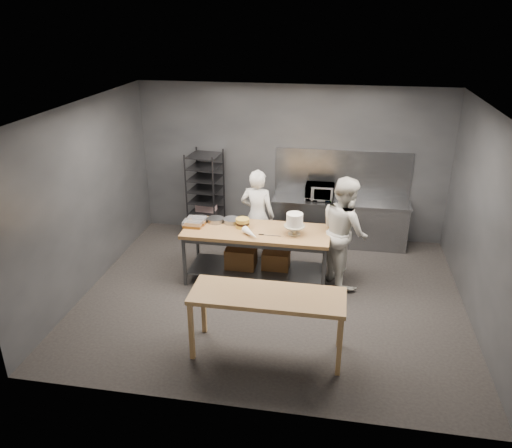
{
  "coord_description": "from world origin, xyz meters",
  "views": [
    {
      "loc": [
        0.93,
        -6.88,
        4.27
      ],
      "look_at": [
        -0.34,
        0.44,
        1.05
      ],
      "focal_mm": 35.0,
      "sensor_mm": 36.0,
      "label": 1
    }
  ],
  "objects": [
    {
      "name": "layer_cake",
      "position": [
        -0.59,
        0.55,
        1.0
      ],
      "size": [
        0.23,
        0.23,
        0.16
      ],
      "color": "gold",
      "rests_on": "work_table"
    },
    {
      "name": "offset_spatula",
      "position": [
        -0.14,
        0.31,
        0.93
      ],
      "size": [
        0.36,
        0.02,
        0.02
      ],
      "color": "slate",
      "rests_on": "work_table"
    },
    {
      "name": "pastry_clamshells",
      "position": [
        -1.4,
        0.51,
        0.98
      ],
      "size": [
        0.33,
        0.36,
        0.11
      ],
      "color": "#924F1D",
      "rests_on": "work_table"
    },
    {
      "name": "splashback_panel",
      "position": [
        1.0,
        2.48,
        1.35
      ],
      "size": [
        2.6,
        0.02,
        0.9
      ],
      "primitive_type": "cube",
      "color": "slate",
      "rests_on": "back_counter"
    },
    {
      "name": "cake_pans",
      "position": [
        -1.08,
        0.7,
        0.96
      ],
      "size": [
        0.83,
        0.32,
        0.07
      ],
      "color": "gray",
      "rests_on": "work_table"
    },
    {
      "name": "near_counter",
      "position": [
        0.13,
        -1.43,
        0.81
      ],
      "size": [
        2.0,
        0.7,
        0.9
      ],
      "color": "olive",
      "rests_on": "ground"
    },
    {
      "name": "piping_bag",
      "position": [
        -0.38,
        0.21,
        0.98
      ],
      "size": [
        0.34,
        0.37,
        0.12
      ],
      "primitive_type": "cone",
      "rotation": [
        1.57,
        0.0,
        0.7
      ],
      "color": "white",
      "rests_on": "work_table"
    },
    {
      "name": "frosted_cake_stand",
      "position": [
        0.29,
        0.42,
        1.15
      ],
      "size": [
        0.34,
        0.34,
        0.36
      ],
      "color": "#BAB295",
      "rests_on": "work_table"
    },
    {
      "name": "work_table",
      "position": [
        -0.35,
        0.51,
        0.57
      ],
      "size": [
        2.4,
        0.9,
        0.92
      ],
      "color": "olive",
      "rests_on": "ground"
    },
    {
      "name": "microwave",
      "position": [
        0.6,
        2.18,
        1.05
      ],
      "size": [
        0.54,
        0.37,
        0.3
      ],
      "primitive_type": "imported",
      "color": "black",
      "rests_on": "back_counter"
    },
    {
      "name": "chef_behind",
      "position": [
        -0.45,
        1.25,
        0.86
      ],
      "size": [
        0.68,
        0.5,
        1.71
      ],
      "primitive_type": "imported",
      "rotation": [
        0.0,
        0.0,
        2.99
      ],
      "color": "white",
      "rests_on": "ground"
    },
    {
      "name": "chef_right",
      "position": [
        1.08,
        0.68,
        0.92
      ],
      "size": [
        1.01,
        1.11,
        1.85
      ],
      "primitive_type": "imported",
      "rotation": [
        0.0,
        0.0,
        2.0
      ],
      "color": "silver",
      "rests_on": "ground"
    },
    {
      "name": "back_wall",
      "position": [
        0.0,
        2.5,
        1.5
      ],
      "size": [
        6.0,
        0.04,
        3.0
      ],
      "primitive_type": "cube",
      "color": "#4C4F54",
      "rests_on": "ground"
    },
    {
      "name": "speed_rack",
      "position": [
        -1.64,
        2.1,
        0.86
      ],
      "size": [
        0.66,
        0.71,
        1.75
      ],
      "color": "black",
      "rests_on": "ground"
    },
    {
      "name": "ground",
      "position": [
        0.0,
        0.0,
        0.0
      ],
      "size": [
        6.0,
        6.0,
        0.0
      ],
      "primitive_type": "plane",
      "color": "black",
      "rests_on": "ground"
    },
    {
      "name": "back_counter",
      "position": [
        1.0,
        2.18,
        0.45
      ],
      "size": [
        2.6,
        0.6,
        0.9
      ],
      "color": "slate",
      "rests_on": "ground"
    }
  ]
}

